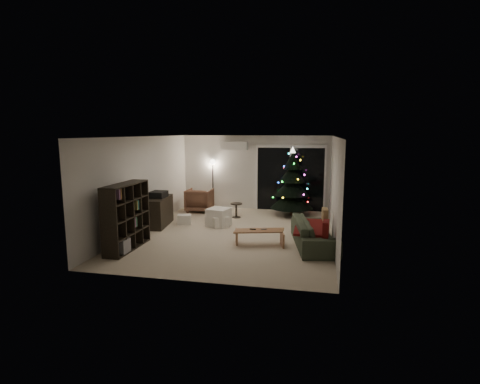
{
  "coord_description": "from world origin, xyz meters",
  "views": [
    {
      "loc": [
        2.1,
        -9.23,
        2.62
      ],
      "look_at": [
        0.1,
        0.3,
        1.05
      ],
      "focal_mm": 28.0,
      "sensor_mm": 36.0,
      "label": 1
    }
  ],
  "objects_px": {
    "media_cabinet": "(159,211)",
    "christmas_tree": "(292,182)",
    "bookshelf": "(119,216)",
    "sofa": "(314,233)",
    "armchair": "(200,200)",
    "coffee_table": "(259,237)"
  },
  "relations": [
    {
      "from": "bookshelf",
      "to": "sofa",
      "type": "distance_m",
      "value": 4.45
    },
    {
      "from": "armchair",
      "to": "christmas_tree",
      "type": "xyz_separation_m",
      "value": [
        3.03,
        0.01,
        0.7
      ]
    },
    {
      "from": "media_cabinet",
      "to": "armchair",
      "type": "height_order",
      "value": "media_cabinet"
    },
    {
      "from": "media_cabinet",
      "to": "coffee_table",
      "type": "relative_size",
      "value": 1.13
    },
    {
      "from": "sofa",
      "to": "coffee_table",
      "type": "distance_m",
      "value": 1.27
    },
    {
      "from": "bookshelf",
      "to": "coffee_table",
      "type": "relative_size",
      "value": 1.31
    },
    {
      "from": "media_cabinet",
      "to": "sofa",
      "type": "bearing_deg",
      "value": -21.14
    },
    {
      "from": "christmas_tree",
      "to": "bookshelf",
      "type": "bearing_deg",
      "value": -130.38
    },
    {
      "from": "bookshelf",
      "to": "christmas_tree",
      "type": "xyz_separation_m",
      "value": [
        3.56,
        4.19,
        0.33
      ]
    },
    {
      "from": "coffee_table",
      "to": "christmas_tree",
      "type": "distance_m",
      "value": 3.45
    },
    {
      "from": "christmas_tree",
      "to": "coffee_table",
      "type": "bearing_deg",
      "value": -98.86
    },
    {
      "from": "bookshelf",
      "to": "coffee_table",
      "type": "bearing_deg",
      "value": 22.19
    },
    {
      "from": "media_cabinet",
      "to": "sofa",
      "type": "xyz_separation_m",
      "value": [
        4.3,
        -1.06,
        -0.09
      ]
    },
    {
      "from": "media_cabinet",
      "to": "coffee_table",
      "type": "distance_m",
      "value": 3.3
    },
    {
      "from": "bookshelf",
      "to": "armchair",
      "type": "relative_size",
      "value": 1.79
    },
    {
      "from": "armchair",
      "to": "media_cabinet",
      "type": "bearing_deg",
      "value": 72.97
    },
    {
      "from": "media_cabinet",
      "to": "coffee_table",
      "type": "height_order",
      "value": "media_cabinet"
    },
    {
      "from": "sofa",
      "to": "coffee_table",
      "type": "height_order",
      "value": "sofa"
    },
    {
      "from": "media_cabinet",
      "to": "christmas_tree",
      "type": "distance_m",
      "value": 4.17
    },
    {
      "from": "bookshelf",
      "to": "christmas_tree",
      "type": "bearing_deg",
      "value": 55.4
    },
    {
      "from": "media_cabinet",
      "to": "sofa",
      "type": "relative_size",
      "value": 0.61
    },
    {
      "from": "sofa",
      "to": "coffee_table",
      "type": "xyz_separation_m",
      "value": [
        -1.25,
        -0.18,
        -0.13
      ]
    }
  ]
}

